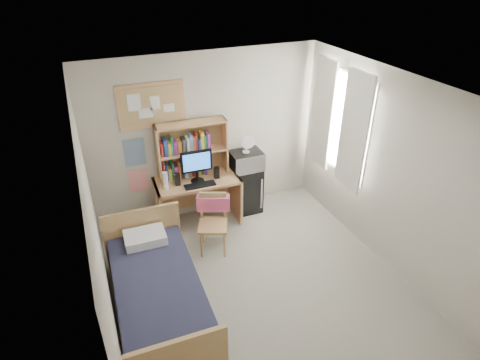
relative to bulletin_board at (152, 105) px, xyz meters
name	(u,v)px	position (x,y,z in m)	size (l,w,h in m)	color
floor	(263,292)	(0.78, -2.08, -1.93)	(3.60, 4.20, 0.02)	gray
ceiling	(271,94)	(0.78, -2.08, 0.68)	(3.60, 4.20, 0.02)	white
wall_back	(206,137)	(0.78, 0.02, -0.62)	(3.60, 0.04, 2.60)	beige
wall_left	(99,247)	(-1.02, -2.08, -0.62)	(0.04, 4.20, 2.60)	beige
wall_right	(394,177)	(2.58, -2.08, -0.62)	(0.04, 4.20, 2.60)	beige
window_unit	(339,122)	(2.53, -0.88, -0.32)	(0.10, 1.40, 1.70)	white
curtain_left	(354,133)	(2.50, -1.28, -0.32)	(0.04, 0.55, 1.70)	white
curtain_right	(322,114)	(2.50, -0.48, -0.32)	(0.04, 0.55, 1.70)	white
bulletin_board	(152,105)	(0.00, 0.00, 0.00)	(0.94, 0.03, 0.64)	tan
poster_wave	(135,152)	(-0.32, 0.01, -0.67)	(0.30, 0.01, 0.42)	#215486
poster_japan	(139,180)	(-0.32, 0.01, -1.14)	(0.28, 0.01, 0.36)	red
desk	(198,201)	(0.49, -0.32, -1.52)	(1.27, 0.63, 0.79)	tan
desk_chair	(213,225)	(0.49, -1.04, -1.49)	(0.43, 0.43, 0.87)	tan
mini_fridge	(245,189)	(1.33, -0.24, -1.53)	(0.46, 0.46, 0.78)	black
bed	(159,297)	(-0.50, -1.92, -1.65)	(0.97, 1.94, 0.53)	#1A1B2F
hutch	(192,150)	(0.50, -0.17, -0.70)	(1.05, 0.27, 0.86)	tan
monitor	(197,167)	(0.49, -0.38, -0.88)	(0.46, 0.04, 0.49)	black
keyboard	(200,185)	(0.48, -0.52, -1.12)	(0.46, 0.15, 0.02)	black
speaker_left	(177,179)	(0.19, -0.37, -1.04)	(0.07, 0.07, 0.18)	black
speaker_right	(217,173)	(0.79, -0.39, -1.04)	(0.07, 0.07, 0.18)	black
water_bottle	(165,180)	(0.01, -0.40, -1.00)	(0.08, 0.08, 0.26)	white
hoodie	(213,203)	(0.56, -0.86, -1.25)	(0.47, 0.14, 0.22)	#CC4D71
microwave	(246,160)	(1.33, -0.26, -1.00)	(0.49, 0.37, 0.29)	#BCBCC1
desk_fan	(246,144)	(1.33, -0.26, -0.72)	(0.22, 0.22, 0.28)	white
pillow	(145,237)	(-0.48, -1.17, -1.32)	(0.52, 0.36, 0.12)	white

